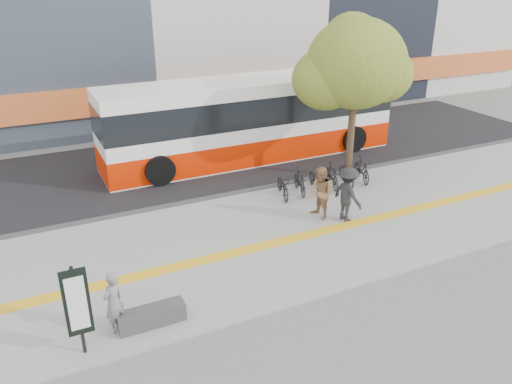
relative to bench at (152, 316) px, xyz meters
name	(u,v)px	position (x,y,z in m)	size (l,w,h in m)	color
ground	(232,276)	(2.60, 1.20, -0.30)	(120.00, 120.00, 0.00)	slate
sidewalk	(213,250)	(2.60, 2.70, -0.27)	(40.00, 7.00, 0.08)	slate
tactile_strip	(219,256)	(2.60, 2.20, -0.22)	(40.00, 0.45, 0.01)	gold
street	(148,170)	(2.60, 10.20, -0.28)	(40.00, 8.00, 0.06)	black
curb	(177,205)	(2.60, 6.20, -0.23)	(40.00, 0.25, 0.14)	#37373A
bench	(152,316)	(0.00, 0.00, 0.00)	(1.60, 0.45, 0.45)	#37373A
signboard	(77,304)	(-1.60, -0.31, 1.06)	(0.55, 0.10, 2.20)	black
street_tree	(354,65)	(9.78, 6.02, 4.21)	(4.40, 3.80, 6.31)	#3D281C
bus	(251,121)	(7.20, 9.70, 1.40)	(13.12, 3.11, 3.49)	white
bicycle_row	(323,177)	(8.14, 5.20, 0.22)	(4.49, 1.71, 0.94)	black
seated_woman	(114,302)	(-0.80, 0.16, 0.56)	(0.57, 0.37, 1.56)	black
pedestrian_tan	(321,193)	(6.66, 3.11, 0.68)	(0.88, 0.68, 1.80)	#936D46
pedestrian_dark	(348,194)	(7.38, 2.59, 0.71)	(1.21, 0.69, 1.87)	black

